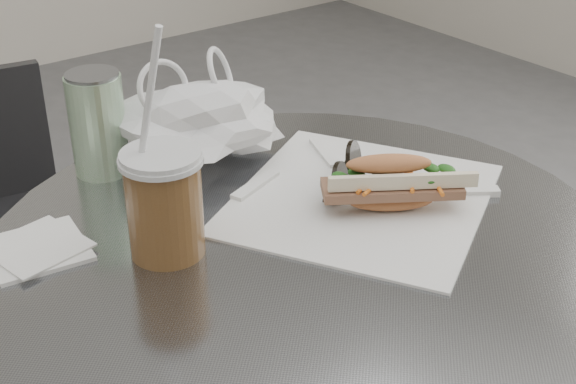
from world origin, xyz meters
TOP-DOWN VIEW (x-y plane):
  - chair_far at (-0.17, 0.91)m, footprint 0.38×0.41m
  - sandwich_paper at (0.12, 0.23)m, footprint 0.43×0.42m
  - banh_mi at (0.13, 0.19)m, footprint 0.22×0.19m
  - iced_coffee at (-0.14, 0.28)m, footprint 0.09×0.09m
  - sunglasses at (0.12, 0.27)m, footprint 0.11×0.09m
  - plastic_bag at (0.02, 0.45)m, footprint 0.27×0.25m
  - napkin_stack at (-0.26, 0.37)m, footprint 0.12×0.12m
  - drink_can at (-0.11, 0.51)m, footprint 0.07×0.07m

SIDE VIEW (x-z plane):
  - chair_far at x=-0.17m, z-range -0.04..0.69m
  - sandwich_paper at x=0.12m, z-range 0.74..0.74m
  - napkin_stack at x=-0.26m, z-range 0.74..0.75m
  - sunglasses at x=0.12m, z-range 0.73..0.79m
  - banh_mi at x=0.13m, z-range 0.74..0.81m
  - plastic_bag at x=0.02m, z-range 0.74..0.85m
  - iced_coffee at x=-0.14m, z-range 0.67..0.94m
  - drink_can at x=-0.11m, z-range 0.74..0.88m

